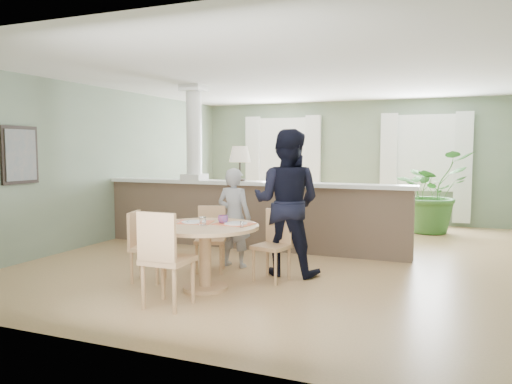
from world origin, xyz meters
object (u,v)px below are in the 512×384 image
at_px(sofa, 274,211).
at_px(child_person, 234,218).
at_px(chair_side, 143,243).
at_px(chair_near, 164,255).
at_px(dining_table, 206,238).
at_px(houseplant, 431,192).
at_px(chair_far_boy, 211,235).
at_px(man_person, 287,202).
at_px(chair_far_man, 274,241).

xyz_separation_m(sofa, child_person, (0.33, -2.48, 0.21)).
bearing_deg(chair_side, chair_near, -149.71).
relative_size(dining_table, child_person, 0.91).
height_order(sofa, chair_near, chair_near).
distance_m(houseplant, chair_far_boy, 5.06).
relative_size(dining_table, chair_near, 1.24).
bearing_deg(man_person, chair_side, 31.47).
distance_m(houseplant, child_person, 4.68).
bearing_deg(child_person, chair_near, 96.78).
bearing_deg(chair_far_man, chair_near, -101.39).
xyz_separation_m(houseplant, dining_table, (-2.21, -5.19, -0.20)).
height_order(dining_table, chair_side, chair_side).
bearing_deg(chair_far_man, houseplant, 81.87).
bearing_deg(child_person, houseplant, -116.73).
relative_size(sofa, houseplant, 2.06).
relative_size(sofa, man_person, 1.75).
distance_m(dining_table, child_person, 1.16).
bearing_deg(chair_side, sofa, -21.38).
distance_m(sofa, chair_far_boy, 2.79).
bearing_deg(man_person, chair_near, 67.23).
bearing_deg(sofa, child_person, -66.50).
distance_m(child_person, man_person, 0.86).
height_order(sofa, houseplant, houseplant).
bearing_deg(houseplant, chair_side, -120.97).
xyz_separation_m(chair_near, child_person, (-0.11, 1.94, 0.13)).
distance_m(sofa, chair_far_man, 3.10).
distance_m(chair_far_man, man_person, 0.56).
height_order(sofa, chair_side, sofa).
relative_size(dining_table, chair_far_boy, 1.45).
distance_m(sofa, houseplant, 3.13).
height_order(houseplant, man_person, man_person).
xyz_separation_m(sofa, chair_near, (0.43, -4.42, 0.08)).
distance_m(sofa, dining_table, 3.66).
relative_size(chair_far_man, chair_near, 0.87).
height_order(sofa, child_person, child_person).
xyz_separation_m(chair_far_man, man_person, (0.05, 0.31, 0.46)).
relative_size(houseplant, child_person, 1.16).
xyz_separation_m(dining_table, chair_near, (-0.06, -0.80, -0.05)).
height_order(chair_near, chair_side, chair_near).
height_order(dining_table, chair_near, chair_near).
relative_size(chair_near, man_person, 0.54).
bearing_deg(child_person, chair_side, 60.81).
bearing_deg(houseplant, child_person, -120.42).
bearing_deg(chair_near, child_person, -87.01).
relative_size(chair_far_boy, chair_near, 0.85).
distance_m(chair_far_boy, chair_near, 1.67).
xyz_separation_m(sofa, chair_side, (-0.40, -3.60, -0.00)).
distance_m(houseplant, chair_near, 6.40).
bearing_deg(dining_table, sofa, 97.76).
height_order(chair_far_man, chair_side, chair_far_man).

